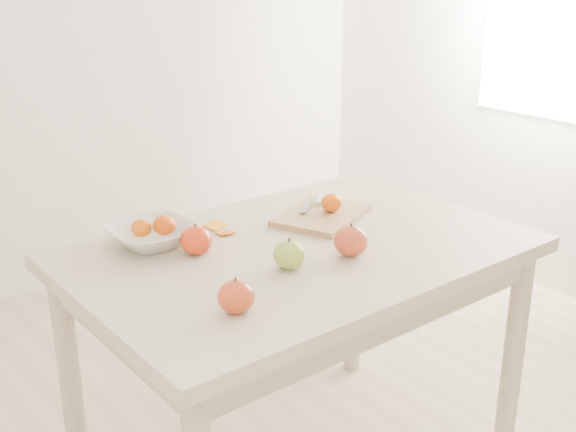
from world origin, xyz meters
TOP-DOWN VIEW (x-y plane):
  - table at (0.00, 0.00)m, footprint 1.20×0.80m
  - cutting_board at (0.18, 0.12)m, footprint 0.34×0.30m
  - board_tangerine at (0.21, 0.11)m, footprint 0.06×0.06m
  - fruit_bowl at (-0.31, 0.25)m, footprint 0.23×0.23m
  - bowl_tangerine_near at (-0.33, 0.26)m, footprint 0.06×0.06m
  - bowl_tangerine_far at (-0.28, 0.23)m, footprint 0.06×0.06m
  - orange_peel_a at (-0.10, 0.25)m, footprint 0.07×0.07m
  - orange_peel_b at (-0.11, 0.19)m, footprint 0.05×0.04m
  - paring_knife at (0.23, 0.19)m, footprint 0.16×0.10m
  - apple_green at (-0.11, -0.10)m, footprint 0.08×0.08m
  - apple_red_d at (-0.35, -0.21)m, footprint 0.08×0.08m
  - apple_red_e at (0.06, -0.13)m, footprint 0.09×0.09m
  - apple_red_a at (-0.25, 0.12)m, footprint 0.09×0.09m

SIDE VIEW (x-z plane):
  - table at x=0.00m, z-range 0.28..1.03m
  - orange_peel_a at x=-0.10m, z-range 0.75..0.76m
  - orange_peel_b at x=-0.11m, z-range 0.75..0.76m
  - cutting_board at x=0.18m, z-range 0.75..0.77m
  - paring_knife at x=0.23m, z-range 0.77..0.78m
  - fruit_bowl at x=-0.31m, z-range 0.75..0.81m
  - apple_green at x=-0.11m, z-range 0.75..0.82m
  - apple_red_d at x=-0.35m, z-range 0.75..0.82m
  - apple_red_a at x=-0.25m, z-range 0.75..0.83m
  - apple_red_e at x=0.06m, z-range 0.75..0.83m
  - board_tangerine at x=0.21m, z-range 0.77..0.82m
  - bowl_tangerine_near at x=-0.33m, z-range 0.78..0.83m
  - bowl_tangerine_far at x=-0.28m, z-range 0.78..0.83m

